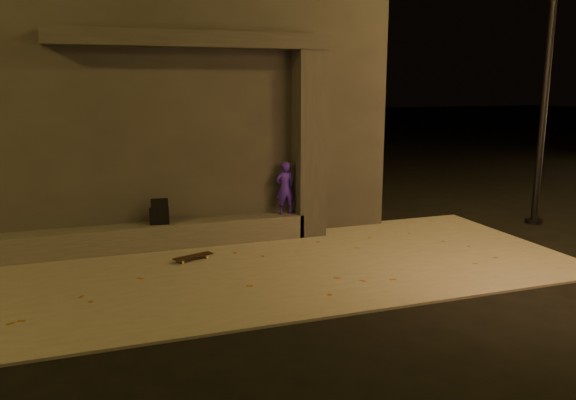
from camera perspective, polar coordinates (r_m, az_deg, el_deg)
name	(u,v)px	position (r m, az deg, el deg)	size (l,w,h in m)	color
ground	(292,318)	(7.52, 0.38, -11.89)	(120.00, 120.00, 0.00)	black
sidewalk	(251,270)	(9.29, -3.81, -7.09)	(11.00, 4.40, 0.04)	slate
building	(152,102)	(13.05, -13.68, 9.60)	(9.00, 5.10, 5.22)	#343230
ledge	(146,237)	(10.63, -14.23, -3.63)	(6.00, 0.55, 0.45)	#4E4C46
column	(309,145)	(11.06, 2.14, 5.62)	(0.55, 0.55, 3.60)	#343230
canopy	(193,40)	(10.48, -9.60, 15.76)	(5.00, 0.70, 0.28)	#343230
skateboarder	(285,188)	(11.01, -0.31, 1.23)	(0.38, 0.25, 1.04)	#391CB9
backpack	(159,215)	(10.56, -12.93, -1.47)	(0.37, 0.27, 0.49)	black
skateboard	(193,257)	(9.82, -9.62, -5.69)	(0.72, 0.40, 0.08)	black
street_lamp_2	(552,23)	(13.24, 25.23, 15.98)	(0.36, 0.36, 7.51)	black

